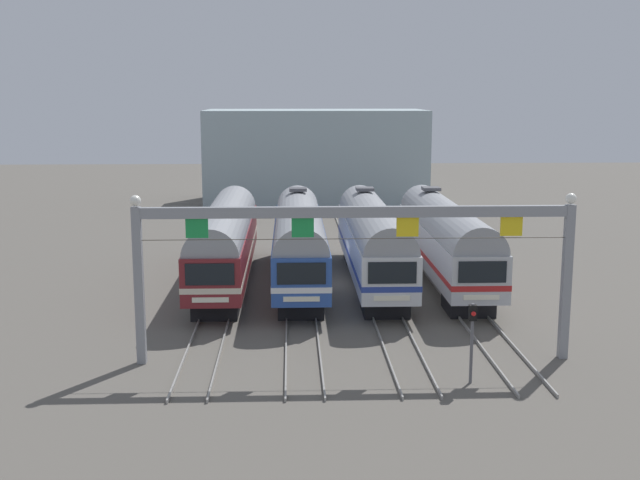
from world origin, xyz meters
TOP-DOWN VIEW (x-y plane):
  - ground_plane at (0.00, 0.00)m, footprint 160.00×160.00m
  - track_bed at (-0.00, 17.00)m, footprint 14.24×70.00m
  - commuter_train_maroon at (-6.37, -0.01)m, footprint 2.88×18.06m
  - commuter_train_blue at (-2.12, -0.00)m, footprint 2.88×18.06m
  - commuter_train_silver at (2.12, -0.00)m, footprint 2.88×18.06m
  - commuter_train_stainless at (6.37, -0.00)m, footprint 2.88×18.06m
  - catenary_gantry at (0.00, -13.50)m, footprint 17.98×0.44m
  - yard_signal_mast at (4.25, -16.31)m, footprint 0.28×0.35m
  - maintenance_building at (-0.05, 35.71)m, footprint 21.90×10.00m

SIDE VIEW (x-z plane):
  - ground_plane at x=0.00m, z-range 0.00..0.00m
  - track_bed at x=0.00m, z-range 0.00..0.15m
  - yard_signal_mast at x=4.25m, z-range 0.62..3.76m
  - commuter_train_maroon at x=-6.37m, z-range 0.30..5.07m
  - commuter_train_blue at x=-2.12m, z-range 0.16..5.21m
  - commuter_train_silver at x=2.12m, z-range 0.16..5.21m
  - commuter_train_stainless at x=6.37m, z-range 0.16..5.21m
  - maintenance_building at x=-0.05m, z-range 0.00..9.28m
  - catenary_gantry at x=0.00m, z-range 1.64..8.61m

